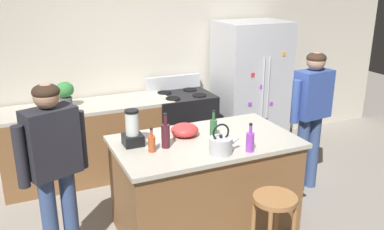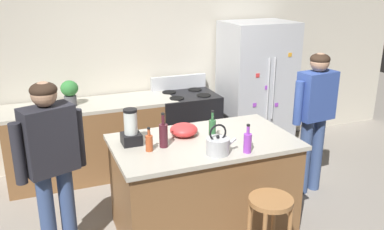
% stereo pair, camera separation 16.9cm
% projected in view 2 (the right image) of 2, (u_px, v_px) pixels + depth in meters
% --- Properties ---
extents(ground_plane, '(14.00, 14.00, 0.00)m').
position_uv_depth(ground_plane, '(203.00, 227.00, 4.12)').
color(ground_plane, gray).
extents(back_wall, '(8.00, 0.10, 2.70)m').
position_uv_depth(back_wall, '(146.00, 58.00, 5.41)').
color(back_wall, beige).
rests_on(back_wall, ground_plane).
extents(kitchen_island, '(1.68, 0.98, 0.93)m').
position_uv_depth(kitchen_island, '(203.00, 185.00, 3.97)').
color(kitchen_island, brown).
rests_on(kitchen_island, ground_plane).
extents(back_counter_run, '(2.00, 0.64, 0.93)m').
position_uv_depth(back_counter_run, '(94.00, 140.00, 5.06)').
color(back_counter_run, brown).
rests_on(back_counter_run, ground_plane).
extents(refrigerator, '(0.90, 0.73, 1.80)m').
position_uv_depth(refrigerator, '(256.00, 89.00, 5.65)').
color(refrigerator, '#B7BABF').
rests_on(refrigerator, ground_plane).
extents(stove_range, '(0.76, 0.65, 1.11)m').
position_uv_depth(stove_range, '(186.00, 127.00, 5.45)').
color(stove_range, black).
rests_on(stove_range, ground_plane).
extents(person_by_island_left, '(0.59, 0.34, 1.60)m').
position_uv_depth(person_by_island_left, '(51.00, 158.00, 3.35)').
color(person_by_island_left, '#384C7A').
rests_on(person_by_island_left, ground_plane).
extents(person_by_sink_right, '(0.60, 0.26, 1.60)m').
position_uv_depth(person_by_sink_right, '(315.00, 110.00, 4.52)').
color(person_by_sink_right, '#384C7A').
rests_on(person_by_sink_right, ground_plane).
extents(bar_stool, '(0.36, 0.36, 0.68)m').
position_uv_depth(bar_stool, '(270.00, 215.00, 3.37)').
color(bar_stool, '#9E6B3D').
rests_on(bar_stool, ground_plane).
extents(potted_plant, '(0.20, 0.20, 0.30)m').
position_uv_depth(potted_plant, '(70.00, 91.00, 4.78)').
color(potted_plant, '#4C4C51').
rests_on(potted_plant, back_counter_run).
extents(blender_appliance, '(0.17, 0.17, 0.33)m').
position_uv_depth(blender_appliance, '(131.00, 130.00, 3.69)').
color(blender_appliance, black).
rests_on(blender_appliance, kitchen_island).
extents(bottle_olive_oil, '(0.07, 0.07, 0.28)m').
position_uv_depth(bottle_olive_oil, '(212.00, 129.00, 3.82)').
color(bottle_olive_oil, '#2D6638').
rests_on(bottle_olive_oil, kitchen_island).
extents(bottle_wine, '(0.08, 0.08, 0.32)m').
position_uv_depth(bottle_wine, '(163.00, 135.00, 3.64)').
color(bottle_wine, '#471923').
rests_on(bottle_wine, kitchen_island).
extents(bottle_soda, '(0.07, 0.07, 0.26)m').
position_uv_depth(bottle_soda, '(248.00, 142.00, 3.53)').
color(bottle_soda, purple).
rests_on(bottle_soda, kitchen_island).
extents(bottle_cooking_sauce, '(0.06, 0.06, 0.22)m').
position_uv_depth(bottle_cooking_sauce, '(149.00, 142.00, 3.57)').
color(bottle_cooking_sauce, '#B24C26').
rests_on(bottle_cooking_sauce, kitchen_island).
extents(mixing_bowl, '(0.26, 0.26, 0.12)m').
position_uv_depth(mixing_bowl, '(184.00, 130.00, 3.91)').
color(mixing_bowl, red).
rests_on(mixing_bowl, kitchen_island).
extents(tea_kettle, '(0.28, 0.20, 0.27)m').
position_uv_depth(tea_kettle, '(218.00, 145.00, 3.51)').
color(tea_kettle, '#B7BABF').
rests_on(tea_kettle, kitchen_island).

